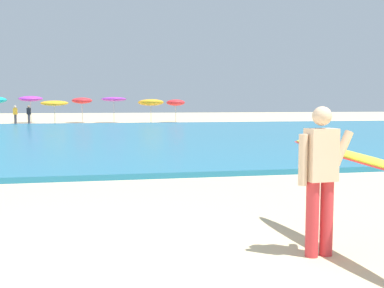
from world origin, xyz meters
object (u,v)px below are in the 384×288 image
at_px(beach_umbrella_3, 31,99).
at_px(beach_umbrella_7, 151,102).
at_px(beach_umbrella_4, 54,103).
at_px(surfer_with_board, 340,167).
at_px(beach_umbrella_5, 82,101).
at_px(beach_umbrella_8, 176,103).
at_px(beachgoer_near_row_left, 29,114).
at_px(beachgoer_near_row_mid, 15,115).
at_px(beach_umbrella_6, 114,99).

xyz_separation_m(beach_umbrella_3, beach_umbrella_7, (10.49, -2.24, -0.33)).
bearing_deg(beach_umbrella_4, surfer_with_board, -79.36).
bearing_deg(beach_umbrella_7, beach_umbrella_4, -176.03).
bearing_deg(beach_umbrella_5, beach_umbrella_8, -3.25).
bearing_deg(surfer_with_board, beach_umbrella_8, 83.71).
relative_size(beachgoer_near_row_left, beachgoer_near_row_mid, 1.00).
bearing_deg(beachgoer_near_row_mid, beach_umbrella_6, 13.50).
bearing_deg(beachgoer_near_row_left, beach_umbrella_5, 34.94).
bearing_deg(beach_umbrella_6, beachgoer_near_row_left, -163.95).
bearing_deg(beach_umbrella_7, beach_umbrella_6, 162.72).
relative_size(beach_umbrella_6, beach_umbrella_7, 1.01).
height_order(beach_umbrella_5, beach_umbrella_7, beach_umbrella_5).
relative_size(beach_umbrella_4, beach_umbrella_6, 0.97).
xyz_separation_m(surfer_with_board, beach_umbrella_5, (-4.41, 37.43, 0.97)).
bearing_deg(beachgoer_near_row_mid, surfer_with_board, -74.42).
bearing_deg(beach_umbrella_5, surfer_with_board, -83.28).
relative_size(surfer_with_board, beach_umbrella_5, 1.31).
bearing_deg(beachgoer_near_row_left, beach_umbrella_6, 16.05).
distance_m(beach_umbrella_5, beachgoer_near_row_left, 5.21).
bearing_deg(beach_umbrella_8, beach_umbrella_4, -169.38).
bearing_deg(beach_umbrella_5, beachgoer_near_row_left, -145.06).
bearing_deg(beach_umbrella_5, beach_umbrella_4, -131.04).
xyz_separation_m(beach_umbrella_6, beachgoer_near_row_mid, (-8.04, -1.93, -1.28)).
xyz_separation_m(beach_umbrella_4, beach_umbrella_5, (2.15, 2.47, 0.23)).
distance_m(beach_umbrella_6, beach_umbrella_8, 5.70).
bearing_deg(beach_umbrella_8, beach_umbrella_3, 176.41).
relative_size(beach_umbrella_7, beachgoer_near_row_left, 1.47).
bearing_deg(surfer_with_board, beach_umbrella_7, 87.40).
height_order(beach_umbrella_3, beachgoer_near_row_left, beach_umbrella_3).
xyz_separation_m(beach_umbrella_8, beachgoer_near_row_left, (-12.65, -2.43, -0.98)).
relative_size(beach_umbrella_4, beachgoer_near_row_mid, 1.44).
bearing_deg(beach_umbrella_3, beach_umbrella_6, -9.65).
xyz_separation_m(beach_umbrella_7, beachgoer_near_row_mid, (-11.26, -0.93, -0.99)).
relative_size(beach_umbrella_8, beachgoer_near_row_left, 1.35).
bearing_deg(beach_umbrella_4, beach_umbrella_7, 3.97).
height_order(beach_umbrella_6, beachgoer_near_row_left, beach_umbrella_6).
xyz_separation_m(beach_umbrella_3, beachgoer_near_row_left, (0.30, -3.24, -1.32)).
relative_size(beach_umbrella_3, beach_umbrella_4, 1.08).
distance_m(beach_umbrella_4, beachgoer_near_row_mid, 3.24).
height_order(surfer_with_board, beach_umbrella_7, beach_umbrella_7).
distance_m(beach_umbrella_3, beachgoer_near_row_mid, 3.52).
distance_m(surfer_with_board, beach_umbrella_7, 35.57).
bearing_deg(beach_umbrella_7, surfer_with_board, -92.60).
height_order(beach_umbrella_3, beachgoer_near_row_mid, beach_umbrella_3).
relative_size(beach_umbrella_3, beach_umbrella_7, 1.06).
distance_m(beach_umbrella_3, beach_umbrella_6, 7.37).
bearing_deg(beachgoer_near_row_mid, beach_umbrella_8, 9.74).
xyz_separation_m(surfer_with_board, beach_umbrella_8, (4.07, 36.95, 0.79)).
height_order(beach_umbrella_8, beachgoer_near_row_mid, beach_umbrella_8).
height_order(beach_umbrella_4, beach_umbrella_6, beach_umbrella_6).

